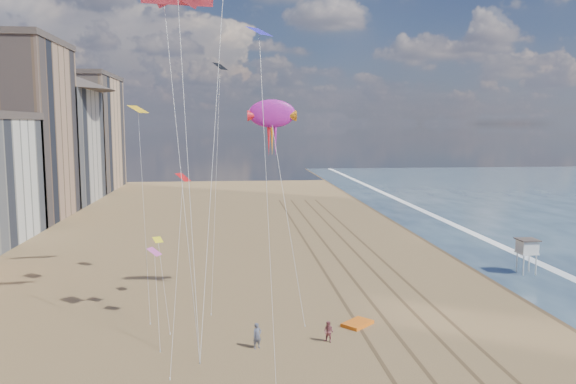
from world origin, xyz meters
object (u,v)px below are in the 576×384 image
object	(u,v)px
grounded_kite	(357,324)
kite_flyer_a	(257,336)
show_kite	(272,114)
kite_flyer_b	(329,332)
lifeguard_stand	(527,247)

from	to	relation	value
grounded_kite	kite_flyer_a	world-z (taller)	kite_flyer_a
show_kite	kite_flyer_a	xyz separation A→B (m)	(-1.85, -10.70, -15.33)
kite_flyer_b	lifeguard_stand	bearing A→B (deg)	70.76
lifeguard_stand	grounded_kite	size ratio (longest dim) A/B	1.53
show_kite	kite_flyer_a	distance (m)	18.79
show_kite	kite_flyer_b	distance (m)	18.77
lifeguard_stand	kite_flyer_b	size ratio (longest dim) A/B	2.37
kite_flyer_a	kite_flyer_b	size ratio (longest dim) A/B	1.17
grounded_kite	kite_flyer_b	world-z (taller)	kite_flyer_b
grounded_kite	kite_flyer_b	distance (m)	4.23
grounded_kite	show_kite	size ratio (longest dim) A/B	0.13
show_kite	kite_flyer_a	world-z (taller)	show_kite
lifeguard_stand	kite_flyer_b	xyz separation A→B (m)	(-23.52, -16.13, -2.04)
show_kite	kite_flyer_b	bearing A→B (deg)	-72.26
lifeguard_stand	show_kite	distance (m)	30.53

